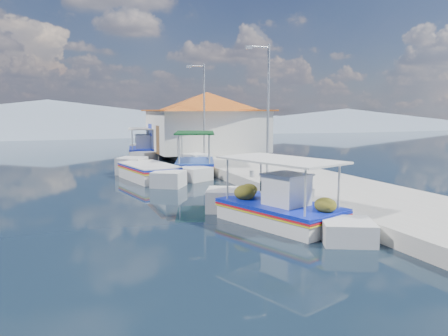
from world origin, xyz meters
name	(u,v)px	position (x,y,z in m)	size (l,w,h in m)	color
ground	(184,203)	(0.00, 0.00, 0.00)	(160.00, 160.00, 0.00)	black
quay	(255,169)	(5.90, 6.00, 0.25)	(5.00, 44.00, 0.50)	#A9A89E
bollards	(225,166)	(3.80, 5.25, 0.65)	(0.20, 17.20, 0.30)	#A5A8AD
main_caique	(279,210)	(1.90, -4.12, 0.44)	(3.47, 6.55, 2.28)	silver
caique_green_canopy	(194,167)	(2.76, 7.45, 0.39)	(3.51, 6.58, 2.60)	silver
caique_blue_hull	(149,173)	(-0.10, 6.14, 0.33)	(2.81, 6.68, 1.21)	silver
caique_far	(143,151)	(1.78, 17.30, 0.45)	(2.82, 6.90, 2.45)	silver
harbor_building	(207,121)	(6.20, 15.00, 2.78)	(10.49, 10.49, 4.40)	white
lamp_post_near	(266,104)	(4.51, 2.00, 3.85)	(1.21, 0.14, 6.00)	#A5A8AD
lamp_post_far	(203,106)	(4.51, 11.00, 3.85)	(1.21, 0.14, 6.00)	#A5A8AD
mountain_ridge	(125,120)	(6.54, 56.00, 2.04)	(171.40, 96.00, 5.50)	slate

